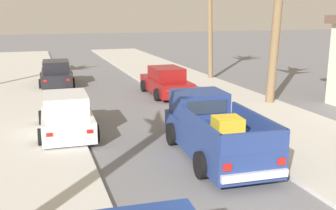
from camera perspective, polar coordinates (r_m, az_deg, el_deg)
The scene contains 8 objects.
sidewalk_left at distance 17.66m, azimuth -21.44°, elevation -2.17°, with size 5.12×60.00×0.12m, color beige.
sidewalk_right at distance 19.74m, azimuth 8.84°, elevation 0.15°, with size 5.12×60.00×0.12m, color beige.
curb_left at distance 17.63m, azimuth -17.68°, elevation -1.94°, with size 0.16×60.00×0.10m, color silver.
curb_right at distance 19.25m, azimuth 5.76°, elevation -0.12°, with size 0.16×60.00×0.10m, color silver.
pickup_truck at distance 12.70m, azimuth 6.48°, elevation -3.72°, with size 2.41×5.30×1.80m.
car_left_near at distance 21.78m, azimuth -0.28°, elevation 3.28°, with size 2.04×4.27×1.54m.
car_left_mid at distance 15.27m, azimuth -14.26°, elevation -1.43°, with size 2.12×4.30×1.54m.
car_right_mid at distance 25.60m, azimuth -15.59°, elevation 4.29°, with size 2.18×4.32×1.54m.
Camera 1 is at (-3.89, -5.07, 4.46)m, focal length 42.84 mm.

